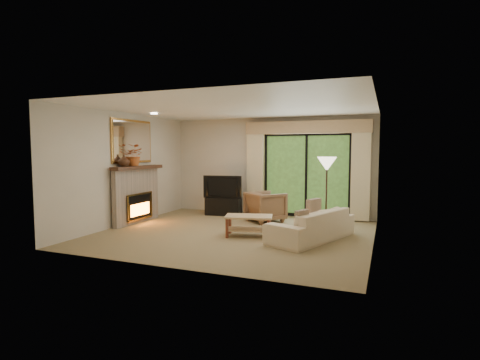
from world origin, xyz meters
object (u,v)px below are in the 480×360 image
at_px(armchair, 265,207).
at_px(coffee_table, 249,226).
at_px(sofa, 311,225).
at_px(media_console, 224,206).

height_order(armchair, coffee_table, armchair).
relative_size(armchair, sofa, 0.40).
height_order(media_console, armchair, armchair).
bearing_deg(sofa, coffee_table, -60.28).
xyz_separation_m(media_console, sofa, (2.74, -1.93, 0.06)).
bearing_deg(armchair, media_console, 19.45).
xyz_separation_m(sofa, coffee_table, (-1.24, -0.17, -0.08)).
bearing_deg(media_console, sofa, -42.91).
relative_size(media_console, armchair, 1.15).
relative_size(armchair, coffee_table, 0.86).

